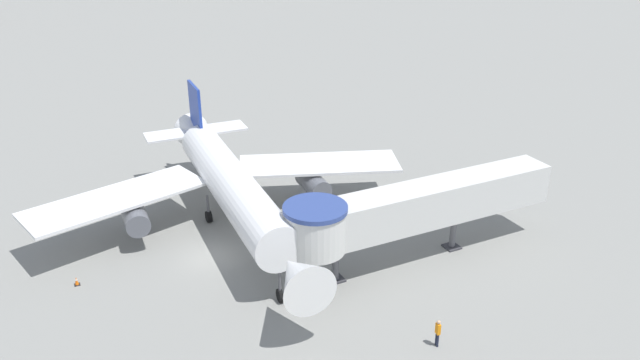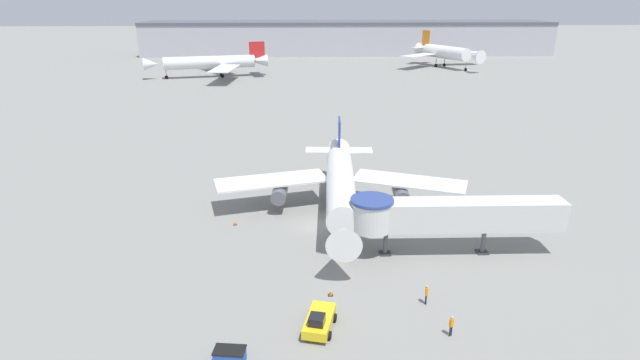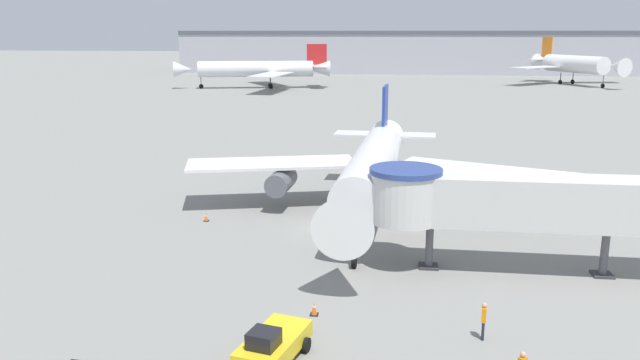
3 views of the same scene
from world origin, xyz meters
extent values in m
plane|color=gray|center=(0.00, 0.00, 0.00)|extent=(800.00, 800.00, 0.00)
cylinder|color=white|center=(2.81, 2.60, 3.85)|extent=(4.29, 20.14, 3.17)
cone|color=white|center=(2.07, -10.39, 3.85)|extent=(3.36, 3.66, 3.17)
cone|color=white|center=(3.44, 13.69, 3.85)|extent=(3.43, 4.92, 3.17)
cube|color=white|center=(-5.13, 5.67, 3.30)|extent=(13.75, 7.69, 0.22)
cube|color=white|center=(11.04, 4.75, 3.30)|extent=(13.78, 8.93, 0.22)
cube|color=navy|center=(3.42, 13.45, 6.70)|extent=(0.45, 3.68, 4.12)
cube|color=white|center=(3.45, 13.92, 4.41)|extent=(8.99, 3.07, 0.18)
cylinder|color=#565960|center=(-4.15, 4.43, 2.18)|extent=(1.95, 3.76, 1.74)
cylinder|color=#565960|center=(9.93, 3.63, 2.18)|extent=(1.95, 3.76, 1.74)
cylinder|color=#4C4C51|center=(2.26, -7.15, 1.36)|extent=(0.18, 0.18, 1.82)
cylinder|color=black|center=(2.26, -7.15, 0.45)|extent=(0.31, 0.91, 0.90)
cylinder|color=#4C4C51|center=(1.53, 5.17, 1.36)|extent=(0.22, 0.22, 1.82)
cylinder|color=black|center=(1.53, 5.17, 0.45)|extent=(0.45, 0.92, 0.90)
cylinder|color=#4C4C51|center=(4.37, 5.01, 1.36)|extent=(0.22, 0.22, 1.82)
cylinder|color=black|center=(4.37, 5.01, 0.45)|extent=(0.45, 0.92, 0.90)
cube|color=silver|center=(14.25, -6.65, 4.13)|extent=(18.44, 2.81, 2.80)
cylinder|color=silver|center=(5.05, -6.55, 4.13)|extent=(3.90, 3.90, 2.80)
cylinder|color=navy|center=(5.05, -6.55, 5.68)|extent=(4.10, 4.10, 0.30)
cylinder|color=#56565B|center=(6.52, -6.57, 1.36)|extent=(0.44, 0.44, 2.73)
cube|color=#333338|center=(6.52, -6.57, 0.06)|extent=(1.10, 1.10, 0.12)
cylinder|color=#56565B|center=(16.09, -6.67, 1.36)|extent=(0.44, 0.44, 2.73)
cube|color=#333338|center=(16.09, -6.67, 0.06)|extent=(1.10, 1.10, 0.12)
cube|color=yellow|center=(-0.32, -17.99, 0.70)|extent=(2.78, 4.35, 0.74)
cube|color=black|center=(-0.54, -18.87, 1.40)|extent=(1.36, 1.36, 0.67)
cylinder|color=black|center=(-1.51, -18.83, 0.32)|extent=(0.45, 0.70, 0.65)
cylinder|color=black|center=(0.34, -19.29, 0.32)|extent=(0.45, 0.70, 0.65)
cylinder|color=black|center=(-0.97, -16.69, 0.32)|extent=(0.45, 0.70, 0.65)
cylinder|color=black|center=(0.87, -17.15, 0.32)|extent=(0.45, 0.70, 0.65)
cube|color=#234C9E|center=(-6.58, -21.58, 0.52)|extent=(2.17, 1.43, 1.05)
cube|color=black|center=(-6.58, -21.58, 1.09)|extent=(2.30, 1.52, 0.08)
cube|color=black|center=(0.78, -13.58, 0.02)|extent=(0.40, 0.40, 0.04)
cone|color=orange|center=(0.78, -13.58, 0.35)|extent=(0.27, 0.27, 0.62)
cylinder|color=white|center=(0.78, -13.58, 0.43)|extent=(0.15, 0.15, 0.07)
cube|color=black|center=(-8.95, 0.61, 0.02)|extent=(0.36, 0.36, 0.04)
cone|color=orange|center=(-8.95, 0.61, 0.32)|extent=(0.25, 0.25, 0.57)
cylinder|color=white|center=(-8.95, 0.61, 0.39)|extent=(0.14, 0.14, 0.07)
cylinder|color=#1E2338|center=(8.48, -15.18, 0.42)|extent=(0.12, 0.12, 0.85)
cylinder|color=#1E2338|center=(8.51, -15.00, 0.42)|extent=(0.12, 0.12, 0.85)
cube|color=orange|center=(8.50, -15.09, 1.18)|extent=(0.24, 0.36, 0.67)
sphere|color=tan|center=(8.50, -15.09, 1.63)|extent=(0.23, 0.23, 0.23)
cylinder|color=#1E2338|center=(9.29, -19.27, 0.41)|extent=(0.12, 0.12, 0.83)
cylinder|color=#1E2338|center=(9.43, -19.17, 0.41)|extent=(0.12, 0.12, 0.83)
cube|color=orange|center=(9.36, -19.22, 1.16)|extent=(0.38, 0.35, 0.66)
sphere|color=tan|center=(9.36, -19.22, 1.60)|extent=(0.22, 0.22, 0.22)
cylinder|color=silver|center=(-29.63, 108.25, 4.61)|extent=(27.63, 9.90, 3.78)
cone|color=silver|center=(-46.51, 104.33, 4.61)|extent=(4.90, 4.62, 3.78)
cone|color=silver|center=(-14.95, 111.66, 4.61)|extent=(6.38, 4.96, 3.78)
cube|color=silver|center=(-28.61, 119.29, 3.95)|extent=(14.03, 17.87, 0.22)
cube|color=silver|center=(-23.84, 98.79, 3.95)|extent=(7.43, 17.72, 0.22)
cube|color=#B21E1E|center=(-15.23, 111.60, 8.01)|extent=(4.78, 1.33, 4.91)
cube|color=silver|center=(-14.68, 111.73, 5.27)|extent=(5.97, 12.21, 0.18)
cylinder|color=#4C4C51|center=(-42.48, 105.26, 1.64)|extent=(0.18, 0.18, 2.17)
cylinder|color=black|center=(-42.48, 105.26, 0.55)|extent=(1.13, 0.50, 1.10)
cylinder|color=#4C4C51|center=(-26.67, 110.69, 1.64)|extent=(0.22, 0.22, 2.17)
cylinder|color=black|center=(-26.67, 110.69, 0.55)|extent=(1.16, 0.64, 1.10)
cylinder|color=#4C4C51|center=(-25.90, 107.37, 1.64)|extent=(0.22, 0.22, 2.17)
cylinder|color=black|center=(-25.90, 107.37, 0.55)|extent=(1.16, 0.64, 1.10)
cylinder|color=white|center=(49.37, 127.93, 5.28)|extent=(12.73, 20.08, 4.40)
cone|color=white|center=(55.57, 115.09, 5.28)|extent=(6.06, 6.27, 4.40)
cone|color=white|center=(44.31, 138.40, 5.28)|extent=(6.83, 7.85, 4.40)
cube|color=white|center=(39.30, 126.35, 4.51)|extent=(14.41, 14.11, 0.22)
cube|color=white|center=(56.87, 134.84, 4.51)|extent=(15.66, 7.06, 0.22)
cube|color=orange|center=(44.46, 138.10, 9.23)|extent=(2.00, 3.80, 5.71)
cube|color=white|center=(44.17, 138.69, 6.05)|extent=(10.51, 7.06, 0.18)
cylinder|color=#4C4C51|center=(53.86, 118.62, 1.81)|extent=(0.18, 0.18, 2.53)
cylinder|color=black|center=(53.86, 118.62, 0.55)|extent=(0.71, 1.10, 1.10)
cylinder|color=#4C4C51|center=(46.49, 129.34, 1.81)|extent=(0.22, 0.22, 2.53)
cylinder|color=black|center=(46.49, 129.34, 0.55)|extent=(0.84, 1.16, 1.10)
cylinder|color=#4C4C51|center=(50.05, 131.06, 1.81)|extent=(0.22, 0.22, 2.53)
cylinder|color=black|center=(50.05, 131.06, 0.55)|extent=(0.84, 1.16, 1.10)
cube|color=#A8A8B2|center=(18.66, 175.00, 6.25)|extent=(172.48, 26.52, 12.50)
cube|color=#4C515B|center=(18.66, 175.00, 13.10)|extent=(172.48, 27.05, 1.20)
camera|label=1|loc=(-10.29, -37.44, 23.27)|focal=35.00mm
camera|label=2|loc=(-1.45, -49.55, 23.66)|focal=28.00mm
camera|label=3|loc=(4.45, -40.98, 13.24)|focal=35.00mm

